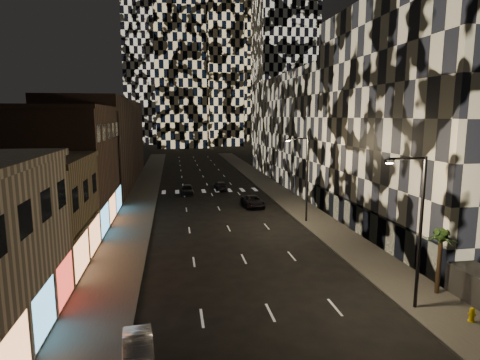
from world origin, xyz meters
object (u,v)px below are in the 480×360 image
object	(u,v)px
streetlight_near	(417,222)
car_dark_oncoming	(221,186)
streetlight_far	(305,173)
fire_hydrant	(472,315)
car_dark_rightlane	(253,201)
car_dark_midlane	(188,189)
palm_tree	(441,241)
car_silver_parked	(138,351)

from	to	relation	value
streetlight_near	car_dark_oncoming	bearing A→B (deg)	99.31
streetlight_far	fire_hydrant	distance (m)	22.72
streetlight_near	car_dark_rightlane	world-z (taller)	streetlight_near
streetlight_near	fire_hydrant	world-z (taller)	streetlight_near
car_dark_midlane	palm_tree	world-z (taller)	palm_tree
streetlight_near	streetlight_far	bearing A→B (deg)	90.00
car_silver_parked	fire_hydrant	world-z (taller)	car_silver_parked
car_silver_parked	fire_hydrant	size ratio (longest dim) A/B	4.76
streetlight_far	car_dark_rightlane	world-z (taller)	streetlight_far
car_silver_parked	streetlight_far	bearing A→B (deg)	49.23
fire_hydrant	car_dark_oncoming	bearing A→B (deg)	101.89
car_dark_midlane	fire_hydrant	size ratio (longest dim) A/B	5.06
car_dark_oncoming	fire_hydrant	world-z (taller)	car_dark_oncoming
streetlight_near	fire_hydrant	size ratio (longest dim) A/B	10.91
streetlight_near	car_dark_midlane	world-z (taller)	streetlight_near
car_dark_oncoming	fire_hydrant	xyz separation A→B (m)	(8.97, -42.59, -0.11)
car_silver_parked	car_dark_midlane	xyz separation A→B (m)	(3.70, 40.72, 0.06)
streetlight_far	car_dark_rightlane	bearing A→B (deg)	115.61
streetlight_far	car_dark_midlane	world-z (taller)	streetlight_far
palm_tree	streetlight_near	bearing A→B (deg)	-151.18
car_dark_oncoming	car_dark_rightlane	bearing A→B (deg)	103.09
car_silver_parked	palm_tree	size ratio (longest dim) A/B	0.93
car_dark_oncoming	fire_hydrant	bearing A→B (deg)	102.69
streetlight_near	car_dark_rightlane	distance (m)	28.97
streetlight_far	car_dark_rightlane	xyz separation A→B (m)	(-3.98, 8.31, -4.66)
car_silver_parked	car_dark_rightlane	xyz separation A→B (m)	(11.57, 31.11, 0.04)
car_silver_parked	fire_hydrant	xyz separation A→B (m)	(17.88, 0.72, -0.11)
car_dark_rightlane	palm_tree	world-z (taller)	palm_tree
car_silver_parked	palm_tree	xyz separation A→B (m)	(18.30, 4.30, 2.99)
car_dark_midlane	car_dark_oncoming	distance (m)	5.82
streetlight_near	car_dark_oncoming	distance (m)	41.32
car_dark_rightlane	fire_hydrant	xyz separation A→B (m)	(6.31, -30.39, -0.15)
streetlight_near	car_silver_parked	size ratio (longest dim) A/B	2.29
streetlight_near	palm_tree	size ratio (longest dim) A/B	2.13
streetlight_near	car_dark_midlane	bearing A→B (deg)	107.36
streetlight_far	palm_tree	distance (m)	18.77
palm_tree	car_dark_rightlane	bearing A→B (deg)	104.09
streetlight_near	car_dark_oncoming	xyz separation A→B (m)	(-6.64, 40.51, -4.70)
car_silver_parked	car_dark_midlane	bearing A→B (deg)	78.34
streetlight_far	fire_hydrant	bearing A→B (deg)	-83.98
car_dark_rightlane	palm_tree	distance (m)	27.79
car_silver_parked	car_dark_oncoming	distance (m)	44.21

